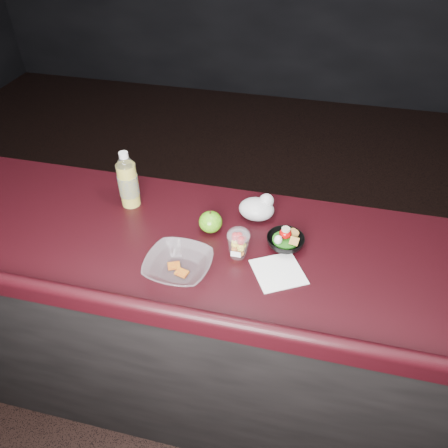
{
  "coord_description": "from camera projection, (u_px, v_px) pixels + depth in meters",
  "views": [
    {
      "loc": [
        0.29,
        -0.85,
        2.1
      ],
      "look_at": [
        0.01,
        0.32,
        1.1
      ],
      "focal_mm": 35.0,
      "sensor_mm": 36.0,
      "label": 1
    }
  ],
  "objects": [
    {
      "name": "plastic_bag",
      "position": [
        258.0,
        208.0,
        1.69
      ],
      "size": [
        0.14,
        0.11,
        0.1
      ],
      "color": "silver",
      "rests_on": "counter"
    },
    {
      "name": "fruit_cup",
      "position": [
        238.0,
        243.0,
        1.52
      ],
      "size": [
        0.08,
        0.08,
        0.12
      ],
      "color": "white",
      "rests_on": "counter"
    },
    {
      "name": "counter",
      "position": [
        220.0,
        329.0,
        1.92
      ],
      "size": [
        4.06,
        0.71,
        1.02
      ],
      "color": "black",
      "rests_on": "ground"
    },
    {
      "name": "paper_napkin",
      "position": [
        278.0,
        272.0,
        1.49
      ],
      "size": [
        0.22,
        0.22,
        0.0
      ],
      "primitive_type": "cube",
      "rotation": [
        0.0,
        0.0,
        0.51
      ],
      "color": "white",
      "rests_on": "counter"
    },
    {
      "name": "ground",
      "position": [
        205.0,
        448.0,
        2.03
      ],
      "size": [
        8.0,
        8.0,
        0.0
      ],
      "primitive_type": "plane",
      "color": "black",
      "rests_on": "ground"
    },
    {
      "name": "room_shell",
      "position": [
        179.0,
        39.0,
        0.86
      ],
      "size": [
        8.0,
        8.0,
        8.0
      ],
      "color": "black",
      "rests_on": "ground"
    },
    {
      "name": "snack_bowl",
      "position": [
        285.0,
        241.0,
        1.57
      ],
      "size": [
        0.17,
        0.17,
        0.08
      ],
      "rotation": [
        0.0,
        0.0,
        -0.31
      ],
      "color": "black",
      "rests_on": "counter"
    },
    {
      "name": "takeout_bowl",
      "position": [
        178.0,
        266.0,
        1.47
      ],
      "size": [
        0.24,
        0.24,
        0.06
      ],
      "rotation": [
        0.0,
        0.0,
        -0.06
      ],
      "color": "silver",
      "rests_on": "counter"
    },
    {
      "name": "lemonade_bottle",
      "position": [
        128.0,
        183.0,
        1.72
      ],
      "size": [
        0.08,
        0.08,
        0.24
      ],
      "color": "gold",
      "rests_on": "counter"
    },
    {
      "name": "green_apple",
      "position": [
        211.0,
        222.0,
        1.63
      ],
      "size": [
        0.09,
        0.09,
        0.09
      ],
      "color": "#20780D",
      "rests_on": "counter"
    }
  ]
}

